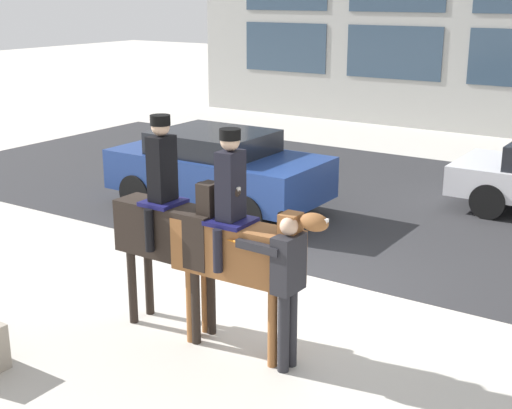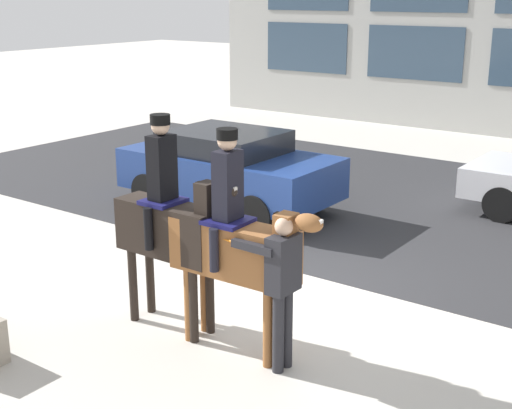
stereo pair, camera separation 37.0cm
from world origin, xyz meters
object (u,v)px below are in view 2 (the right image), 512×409
object	(u,v)px
mounted_horse_lead	(170,223)
pedestrian_bystander	(282,282)
street_car_near_lane	(229,168)
mounted_horse_companion	(236,244)

from	to	relation	value
mounted_horse_lead	pedestrian_bystander	distance (m)	1.72
mounted_horse_lead	street_car_near_lane	bearing A→B (deg)	120.48
pedestrian_bystander	street_car_near_lane	world-z (taller)	pedestrian_bystander
pedestrian_bystander	street_car_near_lane	bearing A→B (deg)	-44.27
mounted_horse_companion	pedestrian_bystander	world-z (taller)	mounted_horse_companion
mounted_horse_companion	pedestrian_bystander	size ratio (longest dim) A/B	1.48
mounted_horse_companion	street_car_near_lane	bearing A→B (deg)	127.38
pedestrian_bystander	street_car_near_lane	xyz separation A→B (m)	(-4.26, 4.50, -0.23)
mounted_horse_lead	street_car_near_lane	world-z (taller)	mounted_horse_lead
mounted_horse_companion	pedestrian_bystander	bearing A→B (deg)	-9.29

